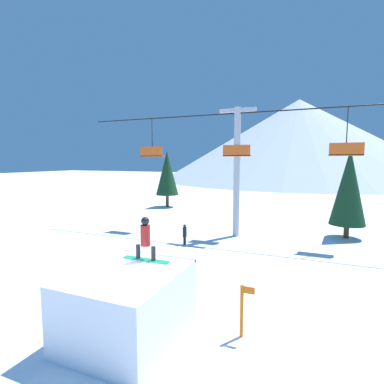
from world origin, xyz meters
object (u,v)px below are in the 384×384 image
Objects in this scene: snow_ramp at (128,304)px; snowboarder at (145,239)px; pine_tree_near at (349,187)px; trail_marker at (242,309)px; distant_skier at (185,234)px.

snow_ramp is 1.96m from snowboarder.
trail_marker is (-3.72, -13.55, -2.54)m from pine_tree_near.
pine_tree_near is 14.28m from trail_marker.
pine_tree_near is at bearing 74.65° from trail_marker.
snowboarder is 1.29× the size of distant_skier.
pine_tree_near is 3.79× the size of trail_marker.
trail_marker is 9.72m from distant_skier.
snowboarder is (-0.03, 1.03, 1.66)m from snow_ramp.
pine_tree_near is at bearing 30.97° from distant_skier.
pine_tree_near is 11.00m from distant_skier.
snowboarder is 8.84m from distant_skier.
snow_ramp is at bearing -114.45° from pine_tree_near.
snowboarder is at bearing -175.97° from trail_marker.
pine_tree_near is (6.76, 13.77, 0.73)m from snowboarder.
snowboarder is 1.02× the size of trail_marker.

